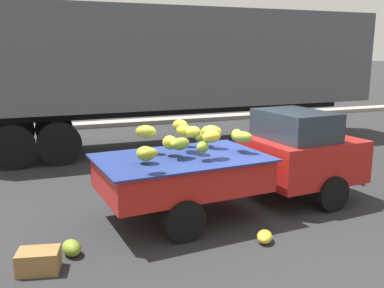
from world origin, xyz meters
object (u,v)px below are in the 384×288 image
(semi_trailer, at_px, (178,60))
(produce_crate, at_px, (39,261))
(pickup_truck, at_px, (275,156))
(fallen_banana_bunch_near_tailgate, at_px, (72,248))
(fallen_banana_bunch_by_wheel, at_px, (265,237))

(semi_trailer, distance_m, produce_crate, 8.17)
(pickup_truck, height_order, produce_crate, pickup_truck)
(fallen_banana_bunch_near_tailgate, xyz_separation_m, fallen_banana_bunch_by_wheel, (2.71, -0.60, -0.02))
(pickup_truck, xyz_separation_m, produce_crate, (-4.18, -1.16, -0.75))
(fallen_banana_bunch_by_wheel, bearing_deg, pickup_truck, 54.54)
(semi_trailer, distance_m, fallen_banana_bunch_near_tailgate, 7.72)
(pickup_truck, xyz_separation_m, fallen_banana_bunch_by_wheel, (-1.03, -1.45, -0.81))
(semi_trailer, height_order, fallen_banana_bunch_near_tailgate, semi_trailer)
(fallen_banana_bunch_near_tailgate, distance_m, fallen_banana_bunch_by_wheel, 2.78)
(pickup_truck, height_order, fallen_banana_bunch_near_tailgate, pickup_truck)
(semi_trailer, xyz_separation_m, produce_crate, (-4.18, -6.60, -2.40))
(fallen_banana_bunch_by_wheel, relative_size, produce_crate, 0.67)
(semi_trailer, bearing_deg, produce_crate, -122.11)
(fallen_banana_bunch_by_wheel, bearing_deg, fallen_banana_bunch_near_tailgate, 167.56)
(pickup_truck, xyz_separation_m, fallen_banana_bunch_near_tailgate, (-3.74, -0.85, -0.78))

